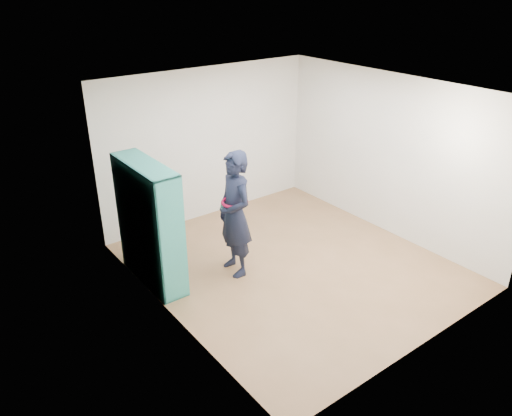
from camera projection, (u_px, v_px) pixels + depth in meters
floor at (292, 265)px, 7.45m from camera, size 4.50×4.50×0.00m
ceiling at (299, 90)px, 6.33m from camera, size 4.50×4.50×0.00m
wall_left at (166, 225)px, 5.80m from camera, size 0.02×4.50×2.60m
wall_right at (389, 156)px, 7.98m from camera, size 0.02×4.50×2.60m
wall_back at (208, 144)px, 8.51m from camera, size 4.00×0.02×2.60m
wall_front at (435, 250)px, 5.27m from camera, size 4.00×0.02×2.60m
bookshelf at (148, 227)px, 6.74m from camera, size 0.38×1.31×1.75m
person at (235, 214)px, 6.92m from camera, size 0.51×0.71×1.83m
smartphone at (222, 206)px, 6.88m from camera, size 0.02×0.08×0.12m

